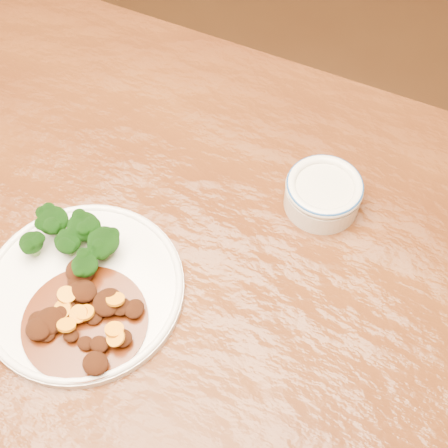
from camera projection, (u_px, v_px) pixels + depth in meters
The scene contains 6 objects.
ground at pixel (160, 422), 1.44m from camera, with size 4.00×4.00×0.00m, color #402110.
dining_table at pixel (119, 285), 0.88m from camera, with size 1.56×1.00×0.75m.
dinner_plate at pixel (83, 288), 0.78m from camera, with size 0.26×0.26×0.02m.
broccoli_florets at pixel (74, 237), 0.79m from camera, with size 0.12×0.09×0.05m.
mince_stew at pixel (84, 314), 0.75m from camera, with size 0.15×0.15×0.03m.
dip_bowl at pixel (323, 193), 0.84m from camera, with size 0.11×0.11×0.05m.
Camera 1 is at (0.33, -0.29, 1.46)m, focal length 50.00 mm.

